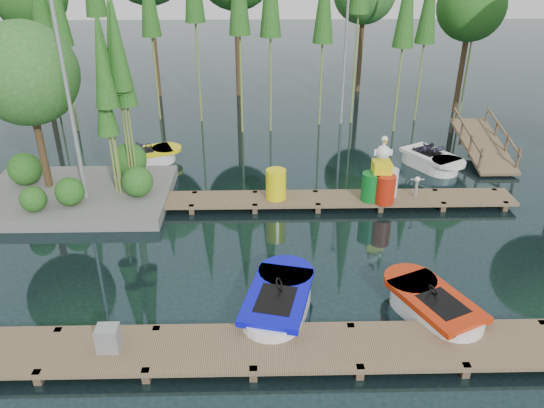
{
  "coord_description": "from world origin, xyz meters",
  "views": [
    {
      "loc": [
        0.2,
        -13.05,
        8.04
      ],
      "look_at": [
        0.5,
        0.5,
        1.1
      ],
      "focal_mm": 35.0,
      "sensor_mm": 36.0,
      "label": 1
    }
  ],
  "objects_px": {
    "yellow_barrel": "(276,184)",
    "island": "(54,107)",
    "boat_blue": "(278,304)",
    "boat_yellow_far": "(147,156)",
    "drum_cluster": "(382,181)",
    "boat_red": "(433,308)",
    "utility_cabinet": "(108,338)"
  },
  "relations": [
    {
      "from": "boat_blue",
      "to": "drum_cluster",
      "type": "height_order",
      "value": "drum_cluster"
    },
    {
      "from": "boat_blue",
      "to": "yellow_barrel",
      "type": "xyz_separation_m",
      "value": [
        0.11,
        5.56,
        0.5
      ]
    },
    {
      "from": "boat_red",
      "to": "drum_cluster",
      "type": "height_order",
      "value": "drum_cluster"
    },
    {
      "from": "drum_cluster",
      "to": "yellow_barrel",
      "type": "bearing_deg",
      "value": 177.35
    },
    {
      "from": "drum_cluster",
      "to": "utility_cabinet",
      "type": "bearing_deg",
      "value": -135.93
    },
    {
      "from": "boat_blue",
      "to": "yellow_barrel",
      "type": "distance_m",
      "value": 5.59
    },
    {
      "from": "utility_cabinet",
      "to": "drum_cluster",
      "type": "distance_m",
      "value": 9.84
    },
    {
      "from": "boat_blue",
      "to": "boat_red",
      "type": "distance_m",
      "value": 3.6
    },
    {
      "from": "island",
      "to": "boat_red",
      "type": "height_order",
      "value": "island"
    },
    {
      "from": "boat_red",
      "to": "yellow_barrel",
      "type": "distance_m",
      "value": 6.77
    },
    {
      "from": "boat_yellow_far",
      "to": "drum_cluster",
      "type": "height_order",
      "value": "drum_cluster"
    },
    {
      "from": "island",
      "to": "drum_cluster",
      "type": "relative_size",
      "value": 3.14
    },
    {
      "from": "island",
      "to": "boat_blue",
      "type": "bearing_deg",
      "value": -42.78
    },
    {
      "from": "boat_blue",
      "to": "boat_yellow_far",
      "type": "bearing_deg",
      "value": 131.02
    },
    {
      "from": "yellow_barrel",
      "to": "drum_cluster",
      "type": "bearing_deg",
      "value": -2.65
    },
    {
      "from": "boat_blue",
      "to": "boat_yellow_far",
      "type": "relative_size",
      "value": 1.17
    },
    {
      "from": "yellow_barrel",
      "to": "boat_yellow_far",
      "type": "bearing_deg",
      "value": 142.22
    },
    {
      "from": "boat_blue",
      "to": "boat_yellow_far",
      "type": "height_order",
      "value": "boat_yellow_far"
    },
    {
      "from": "boat_blue",
      "to": "boat_red",
      "type": "xyz_separation_m",
      "value": [
        3.6,
        -0.22,
        -0.02
      ]
    },
    {
      "from": "boat_blue",
      "to": "boat_yellow_far",
      "type": "xyz_separation_m",
      "value": [
        -4.82,
        9.38,
        -0.03
      ]
    },
    {
      "from": "boat_red",
      "to": "utility_cabinet",
      "type": "relative_size",
      "value": 5.51
    },
    {
      "from": "boat_red",
      "to": "drum_cluster",
      "type": "xyz_separation_m",
      "value": [
        -0.1,
        5.62,
        0.66
      ]
    },
    {
      "from": "yellow_barrel",
      "to": "drum_cluster",
      "type": "xyz_separation_m",
      "value": [
        3.4,
        -0.16,
        0.14
      ]
    },
    {
      "from": "island",
      "to": "boat_yellow_far",
      "type": "distance_m",
      "value": 4.67
    },
    {
      "from": "utility_cabinet",
      "to": "yellow_barrel",
      "type": "distance_m",
      "value": 7.91
    },
    {
      "from": "boat_yellow_far",
      "to": "utility_cabinet",
      "type": "bearing_deg",
      "value": -84.62
    },
    {
      "from": "boat_red",
      "to": "yellow_barrel",
      "type": "height_order",
      "value": "yellow_barrel"
    },
    {
      "from": "boat_red",
      "to": "yellow_barrel",
      "type": "relative_size",
      "value": 3.11
    },
    {
      "from": "boat_blue",
      "to": "utility_cabinet",
      "type": "distance_m",
      "value": 3.86
    },
    {
      "from": "yellow_barrel",
      "to": "island",
      "type": "bearing_deg",
      "value": 173.53
    },
    {
      "from": "boat_yellow_far",
      "to": "yellow_barrel",
      "type": "relative_size",
      "value": 2.8
    },
    {
      "from": "boat_yellow_far",
      "to": "utility_cabinet",
      "type": "relative_size",
      "value": 4.96
    }
  ]
}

